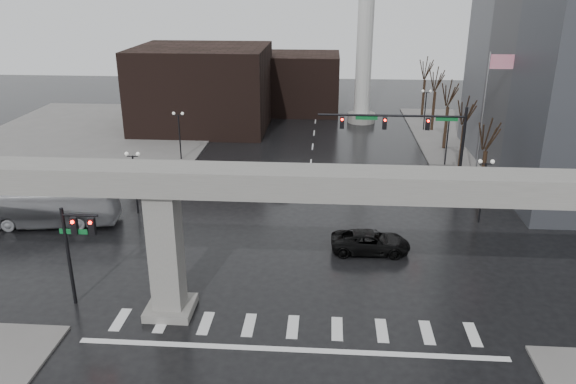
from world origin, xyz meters
name	(u,v)px	position (x,y,z in m)	size (l,w,h in m)	color
ground	(294,317)	(0.00, 0.00, 0.00)	(160.00, 160.00, 0.00)	black
sidewalk_ne	(544,146)	(26.00, 36.00, 0.07)	(28.00, 36.00, 0.15)	slate
sidewalk_nw	(95,137)	(-26.00, 36.00, 0.07)	(28.00, 36.00, 0.15)	slate
elevated_guideway	(319,203)	(1.26, 0.00, 6.88)	(48.00, 2.60, 8.70)	gray
building_far_left	(203,88)	(-14.00, 42.00, 5.00)	(16.00, 14.00, 10.00)	black
building_far_mid	(303,83)	(-2.00, 52.00, 4.00)	(10.00, 10.00, 8.00)	black
smokestack	(366,16)	(6.00, 46.00, 13.35)	(3.60, 3.60, 30.00)	#BABAB6
signal_mast_arm	(417,132)	(8.99, 18.80, 5.83)	(12.12, 0.43, 8.00)	black
signal_left_pole	(76,240)	(-12.25, 0.50, 4.07)	(2.30, 0.30, 6.00)	black
flagpole_assembly	(487,105)	(15.29, 22.00, 7.53)	(2.06, 0.12, 12.00)	silver
lamp_right_0	(484,180)	(13.50, 14.00, 3.47)	(1.22, 0.32, 5.11)	black
lamp_right_1	(448,133)	(13.50, 28.00, 3.47)	(1.22, 0.32, 5.11)	black
lamp_right_2	(426,103)	(13.50, 42.00, 3.47)	(1.22, 0.32, 5.11)	black
lamp_left_0	(134,172)	(-13.50, 14.00, 3.47)	(1.22, 0.32, 5.11)	black
lamp_left_1	(179,128)	(-13.50, 28.00, 3.47)	(1.22, 0.32, 5.11)	black
lamp_left_2	(207,100)	(-13.50, 42.00, 3.47)	(1.22, 0.32, 5.11)	black
tree_right_0	(483,172)	(14.53, 18.02, 2.79)	(1.09, 1.58, 7.50)	black
tree_right_1	(462,144)	(14.53, 26.02, 2.85)	(1.09, 1.61, 7.67)	black
tree_right_2	(446,124)	(14.53, 34.02, 2.91)	(1.10, 1.63, 7.85)	black
tree_right_3	(434,107)	(14.53, 42.02, 2.98)	(1.11, 1.66, 8.02)	black
tree_right_4	(424,94)	(14.53, 50.02, 3.04)	(1.12, 1.69, 8.19)	black
pickup_truck	(370,242)	(4.76, 8.32, 0.75)	(2.49, 5.41, 1.50)	black
city_bus	(41,206)	(-19.94, 11.17, 1.57)	(2.65, 11.31, 3.15)	#9F9FA4
far_car	(280,178)	(-2.59, 20.78, 0.82)	(1.94, 4.83, 1.65)	black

